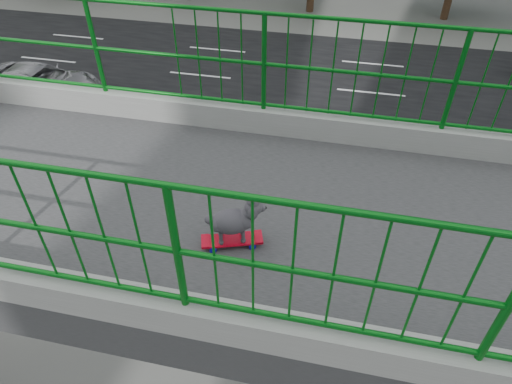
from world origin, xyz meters
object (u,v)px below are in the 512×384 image
object	(u,v)px
skateboard	(232,240)
car_1	(193,150)
poodle	(234,219)
car_2	(40,84)

from	to	relation	value
skateboard	car_1	xyz separation A→B (m)	(-9.71, -4.17, -6.39)
poodle	car_2	distance (m)	18.88
skateboard	poodle	world-z (taller)	poodle
poodle	car_1	world-z (taller)	poodle
skateboard	car_2	size ratio (longest dim) A/B	0.11
skateboard	poodle	xyz separation A→B (m)	(-0.01, 0.03, 0.26)
car_1	car_2	bearing A→B (deg)	-112.01
poodle	car_2	bearing A→B (deg)	-155.58
car_1	car_2	distance (m)	8.54
skateboard	car_2	bearing A→B (deg)	-155.67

